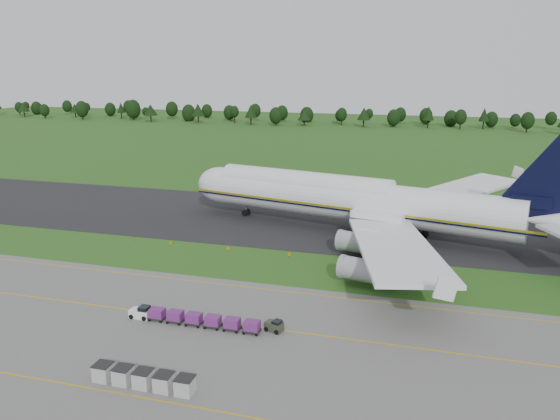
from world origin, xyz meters
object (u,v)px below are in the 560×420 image
(baggage_train, at_px, (192,318))
(utility_cart, at_px, (274,327))
(aircraft, at_px, (361,201))
(uld_row, at_px, (143,379))
(edge_markers, at_px, (258,252))

(baggage_train, xyz_separation_m, utility_cart, (10.85, 1.24, -0.27))
(aircraft, xyz_separation_m, uld_row, (-14.41, -61.17, -5.69))
(aircraft, height_order, uld_row, aircraft)
(aircraft, bearing_deg, edge_markers, -131.88)
(aircraft, distance_m, utility_cart, 46.12)
(baggage_train, height_order, utility_cart, baggage_train)
(aircraft, height_order, utility_cart, aircraft)
(uld_row, distance_m, edge_markers, 43.50)
(aircraft, bearing_deg, baggage_train, -108.40)
(utility_cart, relative_size, uld_row, 0.22)
(aircraft, relative_size, edge_markers, 2.37)
(aircraft, distance_m, edge_markers, 24.61)
(baggage_train, distance_m, edge_markers, 29.04)
(baggage_train, height_order, uld_row, uld_row)
(aircraft, bearing_deg, utility_cart, -95.88)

